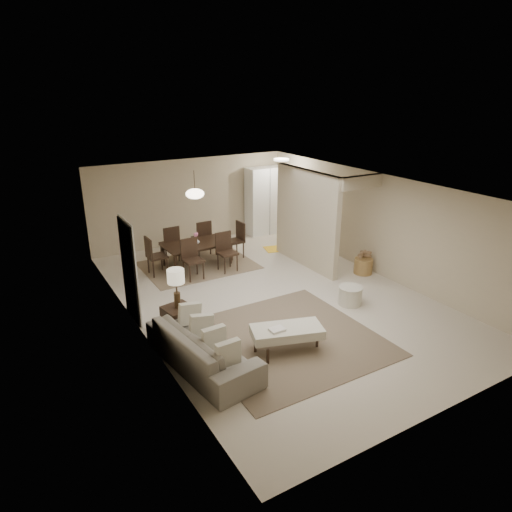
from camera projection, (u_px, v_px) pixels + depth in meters
floor at (272, 297)px, 10.23m from camera, size 9.00×9.00×0.00m
ceiling at (274, 187)px, 9.35m from camera, size 9.00×9.00×0.00m
back_wall at (191, 201)px, 13.42m from camera, size 6.00×0.00×6.00m
left_wall at (135, 271)px, 8.37m from camera, size 0.00×9.00×9.00m
right_wall at (376, 224)px, 11.22m from camera, size 0.00×9.00×9.00m
partition at (306, 219)px, 11.65m from camera, size 0.15×2.50×2.50m
doorway at (129, 272)px, 8.94m from camera, size 0.04×0.90×2.04m
pantry_cabinet at (265, 201)px, 14.33m from camera, size 1.20×0.55×2.10m
flush_light at (281, 160)px, 13.04m from camera, size 0.44×0.44×0.05m
living_rug at (286, 339)px, 8.51m from camera, size 3.20×3.20×0.01m
sofa at (203, 348)px, 7.59m from camera, size 2.45×1.23×0.68m
ottoman_bench at (287, 332)px, 8.05m from camera, size 1.37×0.93×0.45m
side_table at (179, 320)px, 8.61m from camera, size 0.59×0.59×0.56m
table_lamp at (176, 280)px, 8.32m from camera, size 0.32×0.32×0.76m
round_pouf at (350, 296)px, 9.82m from camera, size 0.51×0.51×0.40m
wicker_basket at (363, 266)px, 11.44m from camera, size 0.51×0.51×0.39m
dining_rug at (198, 265)px, 12.01m from camera, size 2.80×2.10×0.01m
dining_table at (198, 255)px, 11.90m from camera, size 1.76×1.03×0.61m
dining_chairs at (197, 248)px, 11.84m from camera, size 2.67×1.97×0.99m
vase at (197, 241)px, 11.77m from camera, size 0.17×0.17×0.14m
yellow_mat at (280, 248)px, 13.25m from camera, size 1.01×0.76×0.01m
pendant_light at (195, 194)px, 11.34m from camera, size 0.46×0.46×0.71m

